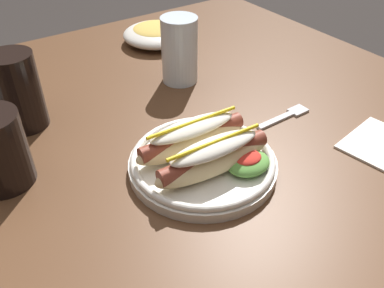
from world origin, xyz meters
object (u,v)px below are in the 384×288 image
(fork, at_px, (286,116))
(water_cup, at_px, (180,50))
(extra_cup, at_px, (18,92))
(side_bowl, at_px, (156,33))
(hot_dog_plate, at_px, (205,155))

(fork, bearing_deg, water_cup, 109.32)
(extra_cup, bearing_deg, side_bowl, 26.01)
(hot_dog_plate, bearing_deg, side_bowl, 68.16)
(extra_cup, xyz_separation_m, side_bowl, (0.39, 0.19, -0.05))
(water_cup, bearing_deg, fork, -69.79)
(hot_dog_plate, relative_size, fork, 1.96)
(hot_dog_plate, distance_m, fork, 0.22)
(fork, xyz_separation_m, side_bowl, (-0.03, 0.44, 0.02))
(hot_dog_plate, distance_m, side_bowl, 0.51)
(extra_cup, relative_size, side_bowl, 0.83)
(extra_cup, bearing_deg, fork, -31.32)
(water_cup, distance_m, extra_cup, 0.33)
(fork, distance_m, water_cup, 0.26)
(fork, bearing_deg, side_bowl, 92.54)
(hot_dog_plate, bearing_deg, fork, 9.00)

